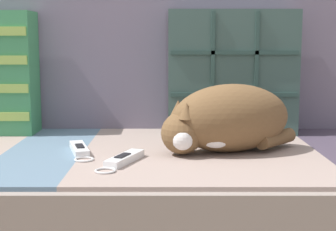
# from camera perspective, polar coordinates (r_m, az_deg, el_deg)

# --- Properties ---
(couch) EXTENTS (1.79, 0.87, 0.43)m
(couch) POSITION_cam_1_polar(r_m,az_deg,el_deg) (1.52, -8.70, -11.56)
(couch) COLOR gray
(couch) RESTS_ON ground_plane
(sofa_backrest) EXTENTS (1.75, 0.14, 0.47)m
(sofa_backrest) POSITION_cam_1_polar(r_m,az_deg,el_deg) (1.80, -7.25, 6.36)
(sofa_backrest) COLOR slate
(sofa_backrest) RESTS_ON couch
(throw_pillow_quilted) EXTENTS (0.40, 0.14, 0.39)m
(throw_pillow_quilted) POSITION_cam_1_polar(r_m,az_deg,el_deg) (1.65, 7.14, 4.76)
(throw_pillow_quilted) COLOR #38514C
(throw_pillow_quilted) RESTS_ON couch
(sleeping_cat) EXTENTS (0.38, 0.28, 0.18)m
(sleeping_cat) POSITION_cam_1_polar(r_m,az_deg,el_deg) (1.37, 6.44, -0.54)
(sleeping_cat) COLOR brown
(sleeping_cat) RESTS_ON couch
(game_remote_near) EXTENTS (0.10, 0.20, 0.02)m
(game_remote_near) POSITION_cam_1_polar(r_m,az_deg,el_deg) (1.39, -9.72, -3.75)
(game_remote_near) COLOR white
(game_remote_near) RESTS_ON couch
(game_remote_far) EXTENTS (0.11, 0.20, 0.02)m
(game_remote_far) POSITION_cam_1_polar(r_m,az_deg,el_deg) (1.26, -4.92, -4.88)
(game_remote_far) COLOR white
(game_remote_far) RESTS_ON couch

